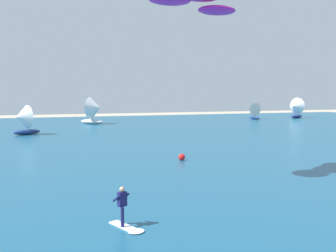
{
  "coord_description": "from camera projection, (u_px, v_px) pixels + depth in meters",
  "views": [
    {
      "loc": [
        -7.42,
        0.27,
        5.57
      ],
      "look_at": [
        -1.18,
        17.47,
        4.05
      ],
      "focal_mm": 40.87,
      "sensor_mm": 36.0,
      "label": 1
    }
  ],
  "objects": [
    {
      "name": "ocean",
      "position": [
        91.0,
        137.0,
        49.8
      ],
      "size": [
        160.0,
        90.0,
        0.1
      ],
      "primitive_type": "cube",
      "color": "navy",
      "rests_on": "ground"
    },
    {
      "name": "kitesurfer",
      "position": [
        125.0,
        213.0,
        15.69
      ],
      "size": [
        1.26,
        2.02,
        1.67
      ],
      "color": "white",
      "rests_on": "ocean"
    },
    {
      "name": "kite",
      "position": [
        195.0,
        1.0,
        24.31
      ],
      "size": [
        7.48,
        4.82,
        1.08
      ],
      "color": "#B21999"
    },
    {
      "name": "sailboat_outermost",
      "position": [
        253.0,
        111.0,
        84.18
      ],
      "size": [
        2.88,
        3.42,
        4.03
      ],
      "color": "navy",
      "rests_on": "ocean"
    },
    {
      "name": "sailboat_trailing",
      "position": [
        295.0,
        108.0,
        87.6
      ],
      "size": [
        4.63,
        4.14,
        5.21
      ],
      "color": "navy",
      "rests_on": "ocean"
    },
    {
      "name": "sailboat_mid_left",
      "position": [
        95.0,
        110.0,
        69.98
      ],
      "size": [
        4.99,
        4.91,
        5.62
      ],
      "color": "silver",
      "rests_on": "ocean"
    },
    {
      "name": "sailboat_near_shore",
      "position": [
        23.0,
        120.0,
        51.26
      ],
      "size": [
        4.02,
        3.59,
        4.51
      ],
      "color": "navy",
      "rests_on": "ocean"
    },
    {
      "name": "marker_buoy",
      "position": [
        182.0,
        157.0,
        31.66
      ],
      "size": [
        0.56,
        0.56,
        0.56
      ],
      "primitive_type": "sphere",
      "color": "red",
      "rests_on": "ocean"
    }
  ]
}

